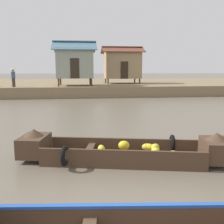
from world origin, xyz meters
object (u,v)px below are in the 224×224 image
at_px(vendor_person, 13,76).
at_px(banana_boat, 123,151).
at_px(stilt_house_right, 122,65).
at_px(stilt_house_mid_right, 75,63).

bearing_deg(vendor_person, banana_boat, -67.88).
bearing_deg(stilt_house_right, vendor_person, -155.39).
height_order(banana_boat, stilt_house_mid_right, stilt_house_mid_right).
xyz_separation_m(stilt_house_mid_right, stilt_house_right, (5.12, 3.35, -0.09)).
bearing_deg(stilt_house_mid_right, stilt_house_right, 33.19).
bearing_deg(banana_boat, stilt_house_right, 80.53).
bearing_deg(vendor_person, stilt_house_right, 24.61).
height_order(banana_boat, stilt_house_right, stilt_house_right).
relative_size(banana_boat, vendor_person, 3.47).
relative_size(stilt_house_mid_right, stilt_house_right, 0.93).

